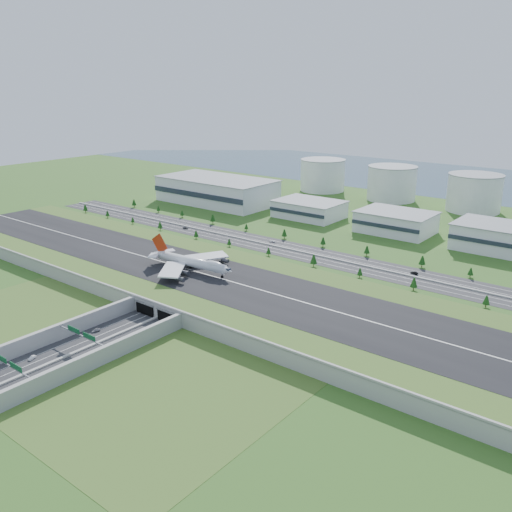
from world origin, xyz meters
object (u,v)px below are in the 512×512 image
Objects in this scene: car_3 at (9,393)px; car_2 at (129,341)px; fuel_tank_a at (323,175)px; car_4 at (185,228)px; car_0 at (96,330)px; car_5 at (414,273)px; car_1 at (32,358)px; car_7 at (272,241)px; boeing_747 at (191,262)px.

car_2 is at bearing -76.29° from car_3.
car_2 is at bearing -71.33° from fuel_tank_a.
car_4 is at bearing -89.94° from fuel_tank_a.
car_0 is at bearing 2.95° from car_2.
fuel_tank_a is 289.56m from car_5.
car_7 reaches higher than car_1.
car_1 is at bearing -75.50° from fuel_tank_a.
car_0 is 0.92× the size of car_2.
car_5 is at bearing 75.18° from car_0.
car_7 is (-116.35, 1.92, -0.05)m from car_5.
car_2 is 1.01× the size of car_5.
car_3 is at bearing -57.12° from car_0.
boeing_747 is 12.58× the size of car_2.
car_7 reaches higher than car_2.
car_0 is 0.93× the size of car_5.
car_2 is 0.95× the size of car_7.
fuel_tank_a is 324.76m from boeing_747.
boeing_747 is 81.44m from car_0.
car_3 is 260.26m from car_4.
car_7 is at bearing -68.25° from fuel_tank_a.
car_4 is (-108.16, 169.16, 0.05)m from car_0.
car_4 reaches higher than car_7.
boeing_747 is 104.12m from car_7.
boeing_747 is at bearing -72.68° from fuel_tank_a.
boeing_747 is 13.69× the size of car_0.
fuel_tank_a is at bearing 85.47° from car_1.
car_1 is at bearing -75.77° from car_0.
car_0 is (108.38, -389.60, -16.58)m from fuel_tank_a.
car_1 is at bearing 1.93° from car_7.
car_2 is at bearing 18.80° from car_0.
car_1 is 0.83× the size of car_4.
car_1 is (1.40, -35.03, -0.12)m from car_0.
boeing_747 is at bearing 77.51° from car_1.
fuel_tank_a reaches higher than car_2.
car_1 is 29.44m from car_3.
car_5 reaches higher than car_3.
car_0 reaches higher than car_1.
boeing_747 is 85.07m from car_2.
car_5 is (69.20, 236.53, 0.12)m from car_3.
car_4 is at bearing 133.24° from boeing_747.
car_0 is 0.96× the size of car_3.
car_3 is 0.90× the size of car_7.
car_1 is 232.95m from car_5.
boeing_747 is 13.20× the size of car_3.
car_0 is 183.78m from car_7.
car_1 is 0.81× the size of car_2.
car_5 is (89.40, 215.11, 0.15)m from car_1.
car_4 is at bearing -45.64° from car_3.
car_3 is 0.97× the size of car_5.
car_7 is (-47.14, 238.44, 0.08)m from car_3.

